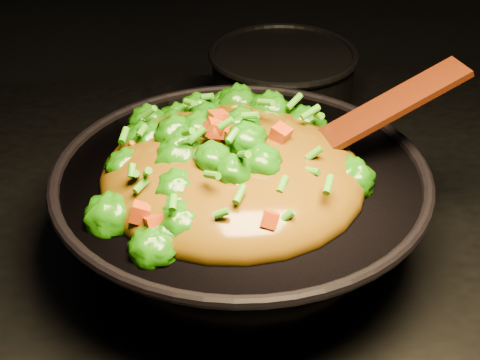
{
  "coord_description": "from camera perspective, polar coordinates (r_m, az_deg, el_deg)",
  "views": [
    {
      "loc": [
        -0.12,
        -0.75,
        1.48
      ],
      "look_at": [
        -0.04,
        -0.05,
        1.0
      ],
      "focal_mm": 55.0,
      "sensor_mm": 36.0,
      "label": 1
    }
  ],
  "objects": [
    {
      "name": "stir_fry",
      "position": [
        0.8,
        -0.58,
        2.98
      ],
      "size": [
        0.32,
        0.32,
        0.1
      ],
      "primitive_type": null,
      "rotation": [
        0.0,
        0.0,
        -0.08
      ],
      "color": "#1B6307",
      "rests_on": "wok"
    },
    {
      "name": "back_pot",
      "position": [
        1.16,
        3.32,
        7.17
      ],
      "size": [
        0.27,
        0.27,
        0.12
      ],
      "primitive_type": "cylinder",
      "rotation": [
        0.0,
        0.0,
        0.3
      ],
      "color": "black",
      "rests_on": "stovetop"
    },
    {
      "name": "spatula",
      "position": [
        0.85,
        8.81,
        4.16
      ],
      "size": [
        0.27,
        0.1,
        0.12
      ],
      "primitive_type": "cube",
      "rotation": [
        0.0,
        -0.38,
        0.23
      ],
      "color": "#3D1B09",
      "rests_on": "wok"
    },
    {
      "name": "wok",
      "position": [
        0.87,
        0.07,
        -2.77
      ],
      "size": [
        0.48,
        0.48,
        0.12
      ],
      "primitive_type": null,
      "rotation": [
        0.0,
        0.0,
        0.14
      ],
      "color": "black",
      "rests_on": "stovetop"
    }
  ]
}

